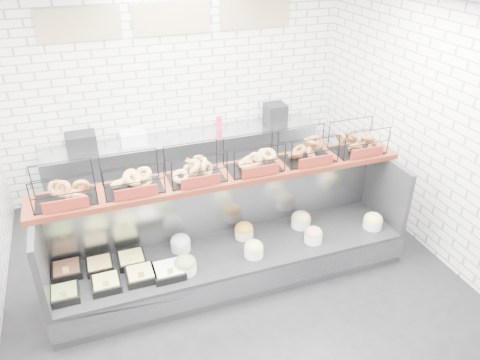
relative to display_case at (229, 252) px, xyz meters
name	(u,v)px	position (x,y,z in m)	size (l,w,h in m)	color
ground	(242,292)	(0.03, -0.34, -0.33)	(5.50, 5.50, 0.00)	black
room_shell	(222,100)	(0.03, 0.26, 1.73)	(5.02, 5.51, 3.01)	white
display_case	(229,252)	(0.00, 0.00, 0.00)	(4.00, 0.90, 1.20)	black
bagel_shelf	(226,163)	(0.03, 0.18, 1.06)	(4.10, 0.50, 0.40)	#42170E
prep_counter	(186,163)	(0.02, 2.09, 0.14)	(4.00, 0.60, 1.20)	#93969B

